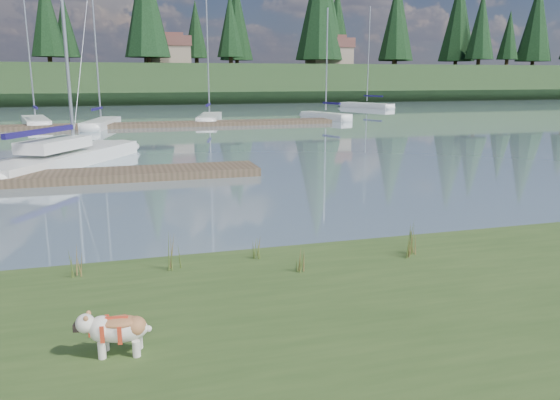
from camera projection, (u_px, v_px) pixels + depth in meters
name	position (u px, v px, depth m)	size (l,w,h in m)	color
ground	(135.00, 127.00, 39.89)	(200.00, 200.00, 0.00)	#7A929F
bank	(218.00, 394.00, 6.11)	(60.00, 9.00, 0.35)	#344B1F
ridge	(126.00, 84.00, 79.64)	(200.00, 20.00, 5.00)	#203519
bulldog	(117.00, 328.00, 6.58)	(0.90, 0.45, 0.53)	silver
sailboat_main	(74.00, 153.00, 23.32)	(6.65, 9.68, 14.28)	white
dock_near	(33.00, 178.00, 19.10)	(16.00, 2.00, 0.30)	#4C3D2C
dock_far	(163.00, 124.00, 40.39)	(26.00, 2.20, 0.30)	#4C3D2C
sailboat_bg_1	(35.00, 120.00, 41.76)	(3.22, 8.27, 12.09)	white
sailboat_bg_2	(103.00, 122.00, 40.17)	(2.92, 7.45, 11.06)	white
sailboat_bg_3	(210.00, 117.00, 45.27)	(3.30, 7.92, 11.46)	white
sailboat_bg_4	(322.00, 115.00, 47.37)	(3.19, 6.21, 9.29)	white
sailboat_bg_5	(362.00, 105.00, 64.31)	(4.57, 8.00, 11.45)	white
weed_0	(174.00, 253.00, 9.52)	(0.17, 0.14, 0.68)	#475B23
weed_1	(255.00, 249.00, 10.10)	(0.17, 0.14, 0.43)	#475B23
weed_2	(411.00, 242.00, 10.15)	(0.17, 0.14, 0.67)	#475B23
weed_3	(75.00, 263.00, 9.17)	(0.17, 0.14, 0.56)	#475B23
weed_4	(302.00, 262.00, 9.40)	(0.17, 0.14, 0.42)	#475B23
weed_5	(415.00, 239.00, 10.34)	(0.17, 0.14, 0.66)	#475B23
mud_lip	(179.00, 271.00, 10.26)	(60.00, 0.50, 0.14)	#33281C
conifer_3	(46.00, 15.00, 73.96)	(4.84, 4.84, 12.25)	#382619
conifer_4	(146.00, 2.00, 71.53)	(6.16, 6.16, 15.10)	#382619
conifer_5	(230.00, 25.00, 79.00)	(3.96, 3.96, 10.35)	#382619
conifer_6	(320.00, 4.00, 79.92)	(7.04, 7.04, 17.00)	#382619
conifer_7	(396.00, 21.00, 86.89)	(5.28, 5.28, 13.20)	#382619
conifer_8	(481.00, 25.00, 86.79)	(4.62, 4.62, 11.77)	#382619
conifer_9	(537.00, 20.00, 92.79)	(5.94, 5.94, 14.62)	#382619
house_1	(168.00, 50.00, 78.30)	(6.30, 5.30, 4.65)	gray
house_2	(329.00, 51.00, 82.88)	(6.30, 5.30, 4.65)	gray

